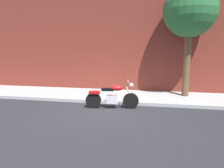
{
  "coord_description": "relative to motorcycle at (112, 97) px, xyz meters",
  "views": [
    {
      "loc": [
        1.76,
        -7.1,
        2.31
      ],
      "look_at": [
        0.23,
        0.7,
        0.99
      ],
      "focal_mm": 32.61,
      "sensor_mm": 36.0,
      "label": 1
    }
  ],
  "objects": [
    {
      "name": "motorcycle",
      "position": [
        0.0,
        0.0,
        0.0
      ],
      "size": [
        2.12,
        0.7,
        1.12
      ],
      "color": "black",
      "rests_on": "ground"
    },
    {
      "name": "ground_plane",
      "position": [
        -0.23,
        -0.7,
        -0.46
      ],
      "size": [
        60.0,
        60.0,
        0.0
      ],
      "primitive_type": "plane",
      "color": "#28282D"
    },
    {
      "name": "street_tree",
      "position": [
        3.14,
        2.28,
        3.57
      ],
      "size": [
        2.41,
        2.41,
        5.29
      ],
      "color": "brown",
      "rests_on": "ground"
    },
    {
      "name": "building_facade",
      "position": [
        -0.23,
        3.48,
        4.23
      ],
      "size": [
        22.69,
        0.5,
        9.37
      ],
      "primitive_type": "cube",
      "color": "maroon",
      "rests_on": "ground"
    },
    {
      "name": "sidewalk",
      "position": [
        -0.23,
        1.9,
        -0.39
      ],
      "size": [
        22.69,
        2.66,
        0.14
      ],
      "primitive_type": "cube",
      "color": "#B1B1B1",
      "rests_on": "ground"
    }
  ]
}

